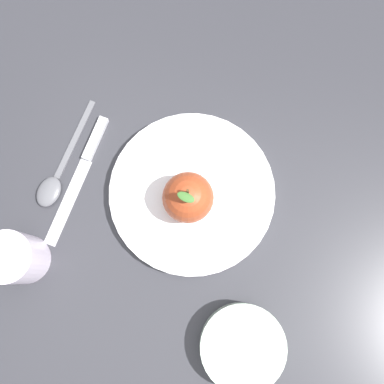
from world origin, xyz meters
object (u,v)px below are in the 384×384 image
object	(u,v)px
knife	(83,168)
spoon	(55,179)
apple	(188,197)
side_bowl	(243,347)
cup	(15,258)
dinner_plate	(192,193)

from	to	relation	value
knife	spoon	distance (m)	0.04
apple	knife	world-z (taller)	apple
side_bowl	cup	size ratio (longest dim) A/B	1.44
dinner_plate	apple	xyz separation A→B (m)	(0.01, -0.00, 0.04)
dinner_plate	cup	world-z (taller)	cup
side_bowl	cup	bearing A→B (deg)	-96.03
dinner_plate	cup	bearing A→B (deg)	-53.20
side_bowl	knife	bearing A→B (deg)	-122.51
cup	knife	bearing A→B (deg)	165.94
apple	cup	xyz separation A→B (m)	(0.14, -0.21, -0.01)
dinner_plate	side_bowl	size ratio (longest dim) A/B	2.08
cup	side_bowl	bearing A→B (deg)	83.97
apple	cup	size ratio (longest dim) A/B	1.09
cup	spoon	size ratio (longest dim) A/B	0.45
cup	spoon	distance (m)	0.13
dinner_plate	spoon	bearing A→B (deg)	-81.32
side_bowl	spoon	bearing A→B (deg)	-115.98
side_bowl	cup	xyz separation A→B (m)	(-0.04, -0.33, 0.02)
dinner_plate	knife	size ratio (longest dim) A/B	1.17
side_bowl	spoon	size ratio (longest dim) A/B	0.65
apple	spoon	world-z (taller)	apple
dinner_plate	cup	size ratio (longest dim) A/B	3.00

